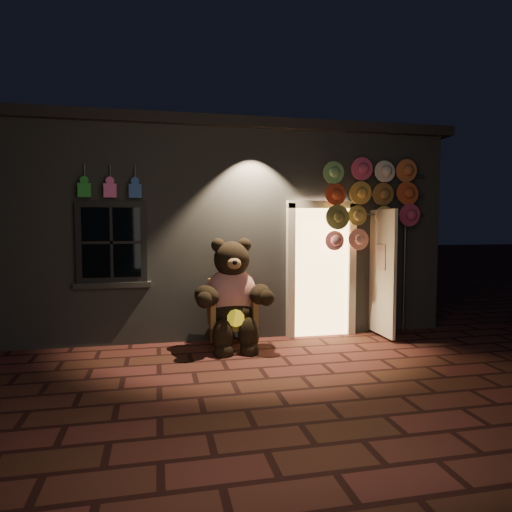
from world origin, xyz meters
name	(u,v)px	position (x,y,z in m)	size (l,w,h in m)	color
ground	(260,368)	(0.00, 0.00, 0.00)	(60.00, 60.00, 0.00)	maroon
shop_building	(218,228)	(0.00, 3.99, 1.74)	(7.30, 5.95, 3.51)	slate
wicker_armchair	(231,313)	(-0.18, 1.14, 0.49)	(0.69, 0.63, 0.99)	olive
teddy_bear	(232,297)	(-0.18, 1.02, 0.75)	(1.24, 0.96, 1.70)	red
hat_rack	(369,202)	(2.09, 1.28, 2.17)	(1.79, 0.22, 2.83)	#59595E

